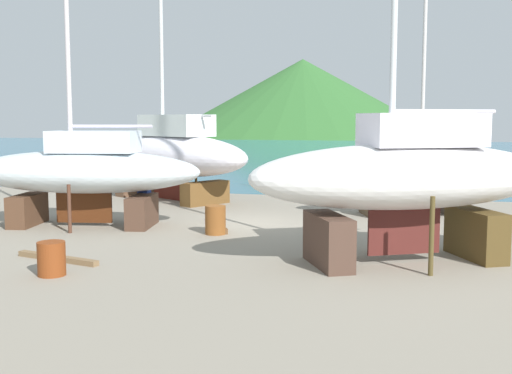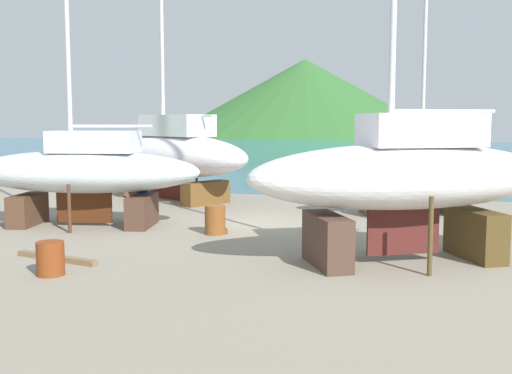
% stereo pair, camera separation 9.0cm
% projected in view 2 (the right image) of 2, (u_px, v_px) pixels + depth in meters
% --- Properties ---
extents(ground_plane, '(48.68, 48.68, 0.00)m').
position_uv_depth(ground_plane, '(223.00, 244.00, 18.77)').
color(ground_plane, gray).
extents(sea_water, '(154.52, 75.26, 0.01)m').
position_uv_depth(sea_water, '(361.00, 153.00, 66.77)').
color(sea_water, '#286582').
rests_on(sea_water, ground).
extents(headland_hill, '(130.87, 130.87, 35.76)m').
position_uv_depth(headland_hill, '(304.00, 134.00, 152.83)').
color(headland_hill, '#31652D').
rests_on(headland_hill, ground).
extents(sailboat_mid_port, '(9.92, 7.41, 17.74)m').
position_uv_depth(sailboat_mid_port, '(171.00, 153.00, 28.82)').
color(sailboat_mid_port, brown).
rests_on(sailboat_mid_port, ground).
extents(sailboat_far_slipway, '(6.58, 3.95, 10.10)m').
position_uv_depth(sailboat_far_slipway, '(413.00, 171.00, 24.33)').
color(sailboat_far_slipway, '#43372C').
rests_on(sailboat_far_slipway, ground).
extents(sailboat_small_center, '(8.64, 6.08, 14.89)m').
position_uv_depth(sailboat_small_center, '(406.00, 176.00, 16.19)').
color(sailboat_small_center, '#493328').
rests_on(sailboat_small_center, ground).
extents(sailboat_large_starboard, '(8.50, 3.81, 12.59)m').
position_uv_depth(sailboat_large_starboard, '(84.00, 171.00, 21.75)').
color(sailboat_large_starboard, '#503322').
rests_on(sailboat_large_starboard, ground).
extents(worker, '(0.48, 0.32, 1.64)m').
position_uv_depth(worker, '(144.00, 199.00, 22.60)').
color(worker, '#2C6A4B').
rests_on(worker, ground).
extents(barrel_tipped_left, '(0.82, 0.82, 0.93)m').
position_uv_depth(barrel_tipped_left, '(215.00, 220.00, 20.34)').
color(barrel_tipped_left, brown).
rests_on(barrel_tipped_left, ground).
extents(barrel_blue_faded, '(0.77, 0.77, 0.82)m').
position_uv_depth(barrel_blue_faded, '(50.00, 258.00, 15.01)').
color(barrel_blue_faded, brown).
rests_on(barrel_blue_faded, ground).
extents(timber_plank_near, '(2.68, 0.90, 0.14)m').
position_uv_depth(timber_plank_near, '(57.00, 258.00, 16.58)').
color(timber_plank_near, brown).
rests_on(timber_plank_near, ground).
extents(timber_short_skew, '(1.57, 2.78, 0.18)m').
position_uv_depth(timber_short_skew, '(217.00, 224.00, 21.76)').
color(timber_short_skew, brown).
rests_on(timber_short_skew, ground).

